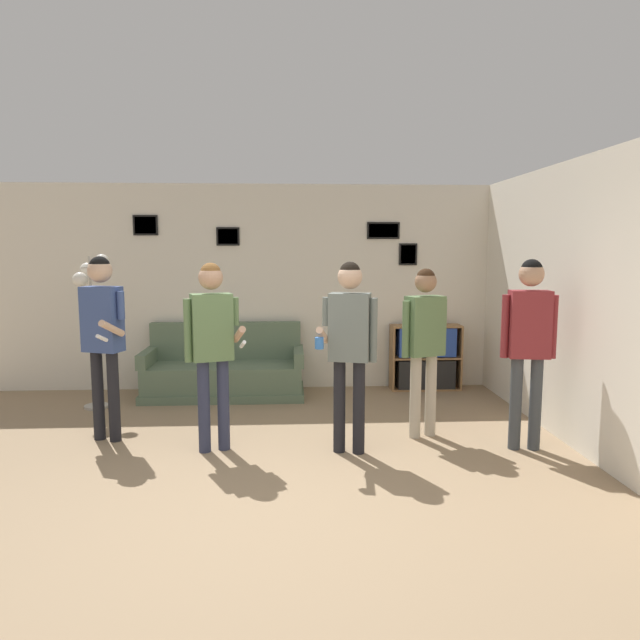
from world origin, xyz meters
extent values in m
plane|color=#937A5B|center=(0.00, 0.00, 0.00)|extent=(20.00, 20.00, 0.00)
cube|color=silver|center=(0.00, 3.64, 1.35)|extent=(8.10, 0.06, 2.70)
cube|color=black|center=(1.44, 3.59, 2.10)|extent=(0.43, 0.02, 0.22)
cube|color=gray|center=(1.44, 3.59, 2.10)|extent=(0.39, 0.01, 0.18)
cube|color=black|center=(-0.60, 3.59, 2.02)|extent=(0.30, 0.02, 0.24)
cube|color=beige|center=(-0.60, 3.59, 2.02)|extent=(0.25, 0.01, 0.19)
cube|color=black|center=(-1.65, 3.59, 2.16)|extent=(0.31, 0.02, 0.26)
cube|color=gray|center=(-1.65, 3.59, 2.16)|extent=(0.27, 0.01, 0.21)
cube|color=black|center=(1.78, 3.59, 1.79)|extent=(0.24, 0.02, 0.29)
cube|color=#B2B2BC|center=(1.78, 3.59, 1.79)|extent=(0.20, 0.01, 0.24)
cube|color=silver|center=(2.88, 1.80, 1.35)|extent=(0.06, 6.01, 2.70)
cube|color=#5B7056|center=(-0.64, 3.17, 0.05)|extent=(2.01, 0.80, 0.10)
cube|color=#5B7056|center=(-0.64, 3.17, 0.26)|extent=(1.95, 0.74, 0.32)
cube|color=#5B7056|center=(-0.64, 3.50, 0.66)|extent=(1.95, 0.14, 0.49)
cube|color=#5B7056|center=(-1.58, 3.17, 0.51)|extent=(0.12, 0.74, 0.18)
cube|color=#5B7056|center=(0.31, 3.17, 0.51)|extent=(0.12, 0.74, 0.18)
cube|color=olive|center=(1.55, 3.42, 0.43)|extent=(0.02, 0.30, 0.86)
cube|color=olive|center=(2.45, 3.42, 0.43)|extent=(0.02, 0.30, 0.86)
cube|color=olive|center=(2.00, 3.56, 0.43)|extent=(0.92, 0.01, 0.86)
cube|color=olive|center=(2.00, 3.42, 0.01)|extent=(0.88, 0.30, 0.02)
cube|color=olive|center=(2.00, 3.42, 0.85)|extent=(0.88, 0.30, 0.02)
cube|color=olive|center=(2.00, 3.42, 0.43)|extent=(0.88, 0.30, 0.02)
cube|color=black|center=(2.00, 3.41, 0.21)|extent=(0.75, 0.26, 0.38)
cube|color=#2847A3|center=(2.00, 3.41, 0.64)|extent=(0.75, 0.26, 0.38)
cylinder|color=#ADA89E|center=(-2.09, 2.73, 0.01)|extent=(0.28, 0.28, 0.03)
cylinder|color=#ADA89E|center=(-2.09, 2.73, 0.90)|extent=(0.03, 0.03, 1.75)
cylinder|color=#ADA89E|center=(-2.02, 2.73, 1.75)|extent=(0.02, 0.16, 0.02)
sphere|color=white|center=(-1.95, 2.73, 1.72)|extent=(0.17, 0.17, 0.17)
cylinder|color=#ADA89E|center=(-2.12, 2.80, 1.65)|extent=(0.15, 0.09, 0.02)
sphere|color=white|center=(-2.16, 2.86, 1.62)|extent=(0.17, 0.17, 0.17)
cylinder|color=#ADA89E|center=(-2.12, 2.67, 1.55)|extent=(0.15, 0.09, 0.02)
sphere|color=white|center=(-2.16, 2.61, 1.52)|extent=(0.17, 0.17, 0.17)
cylinder|color=black|center=(-1.68, 1.59, 0.44)|extent=(0.11, 0.11, 0.88)
cylinder|color=black|center=(-1.51, 1.53, 0.44)|extent=(0.11, 0.11, 0.88)
cube|color=#384C84|center=(-1.59, 1.56, 1.20)|extent=(0.41, 0.31, 0.63)
sphere|color=#D1A889|center=(-1.59, 1.56, 1.66)|extent=(0.23, 0.23, 0.23)
sphere|color=black|center=(-1.59, 1.56, 1.70)|extent=(0.19, 0.19, 0.19)
cylinder|color=#384C84|center=(-1.39, 1.49, 1.34)|extent=(0.07, 0.07, 0.26)
cylinder|color=#D1A889|center=(-1.44, 1.35, 1.13)|extent=(0.17, 0.32, 0.19)
cylinder|color=white|center=(-1.49, 1.21, 1.07)|extent=(0.08, 0.14, 0.09)
cylinder|color=#384C84|center=(-1.79, 1.63, 1.17)|extent=(0.07, 0.07, 0.59)
cylinder|color=#2D334C|center=(-0.59, 1.18, 0.43)|extent=(0.11, 0.11, 0.86)
cylinder|color=#2D334C|center=(-0.42, 1.24, 0.43)|extent=(0.11, 0.11, 0.86)
cube|color=#5B7A4C|center=(-0.51, 1.21, 1.16)|extent=(0.40, 0.30, 0.61)
sphere|color=tan|center=(-0.51, 1.21, 1.61)|extent=(0.22, 0.22, 0.22)
sphere|color=brown|center=(-0.51, 1.21, 1.65)|extent=(0.19, 0.19, 0.19)
cylinder|color=#5B7A4C|center=(-0.30, 1.28, 1.29)|extent=(0.07, 0.07, 0.26)
cylinder|color=tan|center=(-0.26, 1.14, 1.10)|extent=(0.16, 0.32, 0.19)
cylinder|color=white|center=(-0.21, 1.01, 1.03)|extent=(0.08, 0.14, 0.09)
cylinder|color=#5B7A4C|center=(-0.71, 1.14, 1.14)|extent=(0.07, 0.07, 0.57)
cylinder|color=black|center=(0.65, 1.12, 0.43)|extent=(0.11, 0.11, 0.86)
cylinder|color=black|center=(0.82, 1.07, 0.43)|extent=(0.11, 0.11, 0.86)
cube|color=slate|center=(0.74, 1.09, 1.17)|extent=(0.40, 0.29, 0.61)
sphere|color=#D1A889|center=(0.74, 1.09, 1.62)|extent=(0.22, 0.22, 0.22)
sphere|color=black|center=(0.74, 1.09, 1.66)|extent=(0.19, 0.19, 0.19)
cylinder|color=slate|center=(0.94, 1.04, 1.14)|extent=(0.07, 0.07, 0.57)
cylinder|color=slate|center=(0.53, 1.15, 1.30)|extent=(0.07, 0.07, 0.26)
cylinder|color=#D1A889|center=(0.49, 1.01, 1.11)|extent=(0.14, 0.32, 0.19)
cylinder|color=blue|center=(0.45, 0.88, 1.06)|extent=(0.08, 0.08, 0.10)
cylinder|color=#B7AD99|center=(1.43, 1.48, 0.41)|extent=(0.11, 0.11, 0.82)
cylinder|color=#B7AD99|center=(1.60, 1.54, 0.41)|extent=(0.11, 0.11, 0.82)
cube|color=#5B7A4C|center=(1.52, 1.51, 1.12)|extent=(0.41, 0.31, 0.58)
sphere|color=#997051|center=(1.52, 1.51, 1.55)|extent=(0.21, 0.21, 0.21)
sphere|color=#382314|center=(1.52, 1.51, 1.59)|extent=(0.18, 0.18, 0.18)
cylinder|color=#5B7A4C|center=(1.72, 1.58, 1.09)|extent=(0.07, 0.07, 0.55)
cylinder|color=#5B7A4C|center=(1.32, 1.43, 1.09)|extent=(0.07, 0.07, 0.55)
cylinder|color=#3D4247|center=(2.30, 1.11, 0.44)|extent=(0.11, 0.11, 0.87)
cylinder|color=#3D4247|center=(2.47, 1.08, 0.44)|extent=(0.11, 0.11, 0.87)
cube|color=maroon|center=(2.38, 1.10, 1.18)|extent=(0.38, 0.25, 0.62)
sphere|color=tan|center=(2.38, 1.10, 1.64)|extent=(0.23, 0.23, 0.23)
sphere|color=black|center=(2.38, 1.10, 1.68)|extent=(0.19, 0.19, 0.19)
cylinder|color=maroon|center=(2.60, 1.07, 1.16)|extent=(0.07, 0.07, 0.58)
cylinder|color=maroon|center=(2.17, 1.12, 1.16)|extent=(0.07, 0.07, 0.58)
cylinder|color=white|center=(2.18, 3.42, 0.92)|extent=(0.08, 0.08, 0.10)
camera|label=1|loc=(0.20, -3.95, 1.87)|focal=32.00mm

